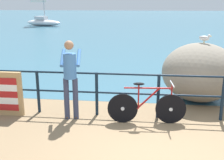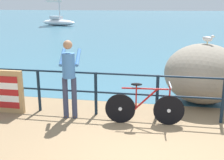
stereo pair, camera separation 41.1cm
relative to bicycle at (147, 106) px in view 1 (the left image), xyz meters
The scene contains 9 objects.
ground_plane 18.68m from the bicycle, 89.23° to the left, with size 120.00×120.00×0.10m, color #846B4C.
sea_surface 46.28m from the bicycle, 89.69° to the left, with size 120.00×90.00×0.01m, color #38667A.
promenade_railing 0.50m from the bicycle, 54.31° to the left, with size 8.52×0.07×1.02m.
bicycle is the anchor object (origin of this frame).
person_at_railing 1.80m from the bicycle, behind, with size 0.51×0.66×1.78m.
folded_deckchair_stack 3.27m from the bicycle, behind, with size 0.84×0.10×1.04m.
breakwater_boulder_main 2.21m from the bicycle, 50.71° to the left, with size 1.98×1.91×1.55m.
seagull 2.55m from the bicycle, 49.53° to the left, with size 0.33×0.23×0.23m.
sailboat 28.09m from the bicycle, 114.26° to the left, with size 4.59×2.49×6.16m.
Camera 1 is at (-0.35, -4.48, 2.56)m, focal length 45.42 mm.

